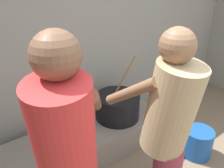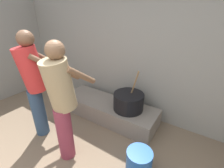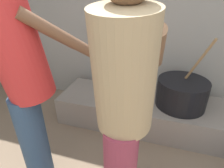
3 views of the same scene
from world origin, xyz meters
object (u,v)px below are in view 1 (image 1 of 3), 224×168
at_px(cook_in_red_shirt, 68,166).
at_px(bucket_blue_plastic, 197,142).
at_px(cooking_pot_main, 118,106).
at_px(cook_in_tan_shirt, 168,131).

bearing_deg(cook_in_red_shirt, bucket_blue_plastic, 6.90).
height_order(cooking_pot_main, cook_in_red_shirt, cook_in_red_shirt).
xyz_separation_m(cooking_pot_main, bucket_blue_plastic, (0.55, -0.74, -0.31)).
height_order(cooking_pot_main, bucket_blue_plastic, cooking_pot_main).
relative_size(cook_in_red_shirt, bucket_blue_plastic, 5.11).
xyz_separation_m(cooking_pot_main, cook_in_tan_shirt, (-0.38, -1.02, 0.43)).
height_order(cook_in_tan_shirt, bucket_blue_plastic, cook_in_tan_shirt).
bearing_deg(cook_in_red_shirt, cook_in_tan_shirt, -6.82).
height_order(cook_in_tan_shirt, cook_in_red_shirt, cook_in_red_shirt).
bearing_deg(cooking_pot_main, bucket_blue_plastic, -53.55).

